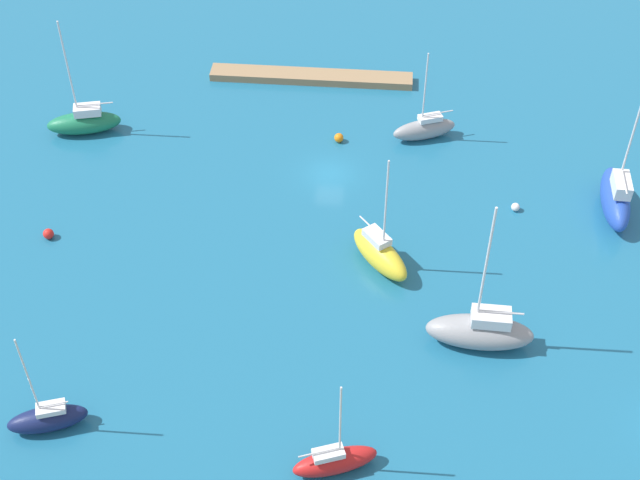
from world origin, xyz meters
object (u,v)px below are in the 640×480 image
mooring_buoy_white (515,207)px  sailboat_gray_lone_north (425,129)px  mooring_buoy_red (48,234)px  sailboat_gray_far_north (480,331)px  sailboat_yellow_far_south (380,253)px  sailboat_navy_inner_mooring (48,418)px  sailboat_blue_off_beacon (616,197)px  pier_dock (311,77)px  sailboat_red_near_pier (335,461)px  mooring_buoy_orange (339,138)px  sailboat_green_center_basin (84,122)px

mooring_buoy_white → sailboat_gray_lone_north: bearing=-51.1°
mooring_buoy_red → sailboat_gray_far_north: bearing=166.5°
sailboat_gray_lone_north → sailboat_yellow_far_south: sailboat_yellow_far_south is taller
sailboat_yellow_far_south → sailboat_gray_far_north: sailboat_gray_far_north is taller
sailboat_navy_inner_mooring → mooring_buoy_white: (-32.45, -24.62, -0.57)m
sailboat_yellow_far_south → sailboat_blue_off_beacon: bearing=73.9°
sailboat_blue_off_beacon → sailboat_navy_inner_mooring: size_ratio=1.25×
pier_dock → sailboat_gray_lone_north: bearing=142.3°
sailboat_blue_off_beacon → sailboat_red_near_pier: size_ratio=1.34×
mooring_buoy_red → mooring_buoy_orange: (-22.64, -14.94, -0.01)m
sailboat_red_near_pier → sailboat_navy_inner_mooring: 19.18m
sailboat_yellow_far_south → mooring_buoy_white: size_ratio=14.77×
pier_dock → mooring_buoy_orange: size_ratio=23.55×
sailboat_green_center_basin → sailboat_gray_lone_north: bearing=169.2°
sailboat_gray_far_north → sailboat_navy_inner_mooring: bearing=20.4°
sailboat_blue_off_beacon → sailboat_gray_far_north: (11.80, 15.38, -0.25)m
mooring_buoy_white → mooring_buoy_orange: size_ratio=0.84×
pier_dock → mooring_buoy_orange: mooring_buoy_orange is taller
sailboat_green_center_basin → sailboat_navy_inner_mooring: sailboat_green_center_basin is taller
pier_dock → sailboat_gray_lone_north: size_ratio=2.24×
sailboat_gray_lone_north → mooring_buoy_orange: sailboat_gray_lone_north is taller
pier_dock → sailboat_red_near_pier: sailboat_red_near_pier is taller
sailboat_red_near_pier → sailboat_blue_off_beacon: bearing=31.4°
sailboat_red_near_pier → pier_dock: bearing=77.4°
sailboat_gray_lone_north → mooring_buoy_red: size_ratio=10.32×
pier_dock → sailboat_gray_lone_north: (-11.27, 8.72, 0.68)m
pier_dock → mooring_buoy_white: bearing=136.1°
mooring_buoy_white → sailboat_blue_off_beacon: bearing=-176.5°
mooring_buoy_red → pier_dock: bearing=-127.6°
sailboat_blue_off_beacon → sailboat_green_center_basin: size_ratio=0.97×
pier_dock → mooring_buoy_orange: (-3.48, 9.96, 0.05)m
sailboat_green_center_basin → sailboat_navy_inner_mooring: 33.08m
sailboat_blue_off_beacon → mooring_buoy_orange: sailboat_blue_off_beacon is taller
sailboat_yellow_far_south → pier_dock: bearing=158.2°
sailboat_blue_off_beacon → sailboat_yellow_far_south: sailboat_blue_off_beacon is taller
sailboat_navy_inner_mooring → sailboat_gray_far_north: 30.33m
sailboat_gray_lone_north → mooring_buoy_white: sailboat_gray_lone_north is taller
sailboat_blue_off_beacon → mooring_buoy_white: 8.20m
pier_dock → mooring_buoy_orange: 10.55m
mooring_buoy_orange → mooring_buoy_white: bearing=151.9°
sailboat_green_center_basin → sailboat_gray_far_north: size_ratio=0.89×
sailboat_gray_far_north → sailboat_gray_lone_north: bearing=-79.1°
sailboat_green_center_basin → mooring_buoy_white: sailboat_green_center_basin is taller
sailboat_yellow_far_south → sailboat_navy_inner_mooring: size_ratio=1.19×
sailboat_gray_lone_north → sailboat_red_near_pier: bearing=60.5°
pier_dock → sailboat_green_center_basin: (20.14, 10.45, 0.78)m
sailboat_yellow_far_south → mooring_buoy_white: 13.50m
pier_dock → sailboat_yellow_far_south: size_ratio=1.89×
sailboat_green_center_basin → sailboat_gray_far_north: (-35.38, 22.68, 0.21)m
pier_dock → sailboat_gray_far_north: 36.49m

